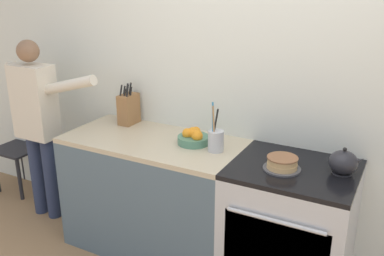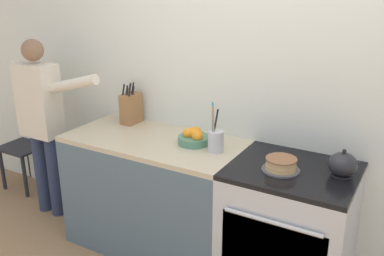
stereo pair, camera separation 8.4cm
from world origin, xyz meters
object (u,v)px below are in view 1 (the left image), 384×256
person_baker (37,117)px  dining_chair (25,140)px  stove_range (289,230)px  fruit_bowl (193,137)px  tea_kettle (343,163)px  knife_block (129,109)px  layer_cake (282,164)px  utensil_crock (216,140)px

person_baker → dining_chair: 0.78m
stove_range → fruit_bowl: (-0.73, 0.06, 0.49)m
tea_kettle → dining_chair: bearing=175.8°
knife_block → fruit_bowl: size_ratio=1.47×
layer_cake → person_baker: 2.05m
layer_cake → knife_block: 1.35m
layer_cake → knife_block: size_ratio=0.70×
stove_range → utensil_crock: size_ratio=2.65×
knife_block → dining_chair: bearing=177.4°
layer_cake → dining_chair: (-2.62, 0.33, -0.44)m
knife_block → stove_range: bearing=-8.6°
stove_range → layer_cake: size_ratio=3.87×
layer_cake → dining_chair: 2.68m
tea_kettle → fruit_bowl: 1.00m
stove_range → knife_block: size_ratio=2.70×
stove_range → dining_chair: size_ratio=1.05×
fruit_bowl → person_baker: 1.38m
fruit_bowl → dining_chair: (-1.96, 0.20, -0.45)m
person_baker → knife_block: bearing=13.3°
utensil_crock → dining_chair: size_ratio=0.40×
utensil_crock → stove_range: bearing=-1.7°
layer_cake → fruit_bowl: 0.68m
person_baker → tea_kettle: bearing=-4.0°
stove_range → person_baker: person_baker is taller
utensil_crock → fruit_bowl: (-0.19, 0.05, -0.03)m
layer_cake → tea_kettle: 0.35m
knife_block → utensil_crock: 0.86m
stove_range → knife_block: 1.50m
layer_cake → utensil_crock: size_ratio=0.68×
layer_cake → dining_chair: layer_cake is taller
person_baker → utensil_crock: bearing=-4.0°
layer_cake → dining_chair: bearing=172.9°
fruit_bowl → person_baker: bearing=-175.1°
stove_range → tea_kettle: bearing=11.0°
stove_range → utensil_crock: 0.75m
layer_cake → fruit_bowl: fruit_bowl is taller
layer_cake → knife_block: (-1.32, 0.27, 0.08)m
fruit_bowl → utensil_crock: bearing=-14.2°
person_baker → layer_cake: bearing=-6.7°
knife_block → dining_chair: 1.41m
utensil_crock → fruit_bowl: size_ratio=1.50×
tea_kettle → utensil_crock: utensil_crock is taller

